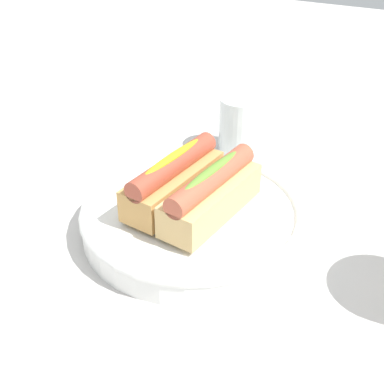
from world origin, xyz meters
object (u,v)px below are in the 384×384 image
object	(u,v)px
serving_bowl	(192,217)
water_glass	(241,127)
hotdog_back	(211,194)
hotdog_front	(173,180)

from	to	relation	value
serving_bowl	water_glass	world-z (taller)	water_glass
hotdog_back	serving_bowl	bearing A→B (deg)	-99.31
hotdog_front	water_glass	bearing A→B (deg)	178.77
hotdog_back	water_glass	world-z (taller)	hotdog_back
hotdog_back	water_glass	distance (m)	0.23
serving_bowl	hotdog_back	bearing A→B (deg)	80.69
hotdog_front	water_glass	world-z (taller)	hotdog_front
hotdog_back	water_glass	size ratio (longest dim) A/B	1.73
water_glass	hotdog_front	bearing A→B (deg)	-1.23
hotdog_front	serving_bowl	bearing A→B (deg)	80.69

